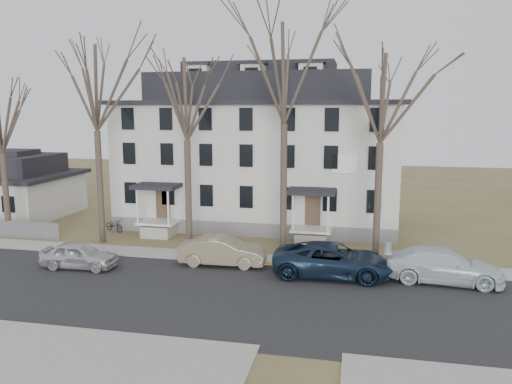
% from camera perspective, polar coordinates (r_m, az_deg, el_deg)
% --- Properties ---
extents(ground, '(120.00, 120.00, 0.00)m').
position_cam_1_polar(ground, '(21.89, -3.53, -13.90)').
color(ground, olive).
rests_on(ground, ground).
extents(main_road, '(120.00, 10.00, 0.04)m').
position_cam_1_polar(main_road, '(23.68, -2.24, -12.02)').
color(main_road, '#27272A').
rests_on(main_road, ground).
extents(far_sidewalk, '(120.00, 2.00, 0.08)m').
position_cam_1_polar(far_sidewalk, '(29.21, 0.61, -7.80)').
color(far_sidewalk, '#A09F97').
rests_on(far_sidewalk, ground).
extents(yellow_curb, '(14.00, 0.25, 0.06)m').
position_cam_1_polar(yellow_curb, '(27.86, 10.51, -8.82)').
color(yellow_curb, gold).
rests_on(yellow_curb, ground).
extents(boarding_house, '(20.80, 12.36, 12.05)m').
position_cam_1_polar(boarding_house, '(38.18, 0.54, 4.54)').
color(boarding_house, slate).
rests_on(boarding_house, ground).
extents(small_house, '(8.70, 8.70, 5.00)m').
position_cam_1_polar(small_house, '(45.16, -25.76, 0.36)').
color(small_house, beige).
rests_on(small_house, ground).
extents(tree_far_left, '(8.40, 8.40, 13.72)m').
position_cam_1_polar(tree_far_left, '(33.47, -17.97, 11.89)').
color(tree_far_left, '#473B31').
rests_on(tree_far_left, ground).
extents(tree_mid_left, '(7.80, 7.80, 12.74)m').
position_cam_1_polar(tree_mid_left, '(30.96, -8.00, 11.11)').
color(tree_mid_left, '#473B31').
rests_on(tree_mid_left, ground).
extents(tree_center, '(9.00, 9.00, 14.70)m').
position_cam_1_polar(tree_center, '(29.59, 3.30, 14.14)').
color(tree_center, '#473B31').
rests_on(tree_center, ground).
extents(tree_mid_right, '(7.80, 7.80, 12.74)m').
position_cam_1_polar(tree_mid_right, '(29.21, 14.21, 11.02)').
color(tree_mid_right, '#473B31').
rests_on(tree_mid_right, ground).
extents(tree_bungalow, '(6.60, 6.60, 10.78)m').
position_cam_1_polar(tree_bungalow, '(37.35, -27.26, 7.60)').
color(tree_bungalow, '#473B31').
rests_on(tree_bungalow, ground).
extents(car_silver, '(4.25, 1.84, 1.43)m').
position_cam_1_polar(car_silver, '(29.21, -19.56, -6.89)').
color(car_silver, silver).
rests_on(car_silver, ground).
extents(car_tan, '(4.91, 1.88, 1.60)m').
position_cam_1_polar(car_tan, '(28.09, -3.86, -6.82)').
color(car_tan, gray).
rests_on(car_tan, ground).
extents(car_navy, '(6.20, 2.89, 1.72)m').
position_cam_1_polar(car_navy, '(26.53, 8.73, -7.77)').
color(car_navy, '#15243B').
rests_on(car_navy, ground).
extents(car_white, '(5.97, 2.77, 1.69)m').
position_cam_1_polar(car_white, '(27.10, 20.56, -7.94)').
color(car_white, silver).
rests_on(car_white, ground).
extents(bicycle_left, '(1.79, 1.22, 0.89)m').
position_cam_1_polar(bicycle_left, '(36.95, -15.90, -3.75)').
color(bicycle_left, black).
rests_on(bicycle_left, ground).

